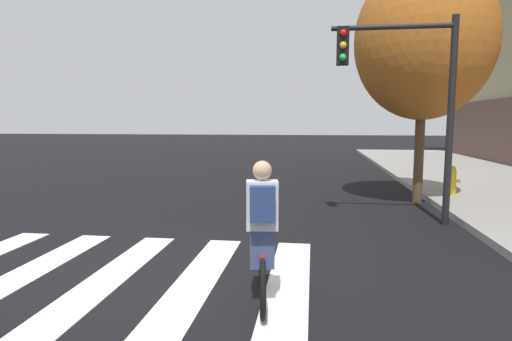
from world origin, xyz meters
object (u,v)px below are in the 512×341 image
object	(u,v)px
cyclist	(262,233)
traffic_light_near	(409,85)
street_tree_near	(424,41)
fire_hydrant	(452,180)

from	to	relation	value
cyclist	traffic_light_near	bearing A→B (deg)	59.73
cyclist	street_tree_near	bearing A→B (deg)	63.53
street_tree_near	traffic_light_near	bearing A→B (deg)	-109.02
cyclist	fire_hydrant	bearing A→B (deg)	59.11
fire_hydrant	traffic_light_near	bearing A→B (deg)	-121.74
cyclist	fire_hydrant	size ratio (longest dim) A/B	2.18
cyclist	fire_hydrant	distance (m)	8.45
fire_hydrant	street_tree_near	xyz separation A→B (m)	(-1.05, -0.64, 3.59)
traffic_light_near	fire_hydrant	distance (m)	4.24
traffic_light_near	fire_hydrant	bearing A→B (deg)	58.26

